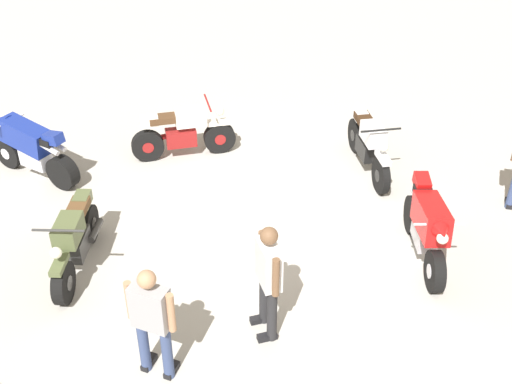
{
  "coord_description": "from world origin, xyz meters",
  "views": [
    {
      "loc": [
        -3.87,
        7.25,
        6.18
      ],
      "look_at": [
        0.08,
        0.21,
        0.75
      ],
      "focal_mm": 44.82,
      "sensor_mm": 36.0,
      "label": 1
    }
  ],
  "objects_px": {
    "motorcycle_cream_vintage": "(183,133)",
    "motorcycle_silver_cruiser": "(369,144)",
    "person_in_white_shirt": "(268,275)",
    "motorcycle_blue_sportbike": "(31,147)",
    "person_in_gray_shirt": "(152,318)",
    "motorcycle_olive_vintage": "(75,241)",
    "motorcycle_red_sportbike": "(428,226)"
  },
  "relations": [
    {
      "from": "motorcycle_cream_vintage",
      "to": "motorcycle_silver_cruiser",
      "type": "distance_m",
      "value": 3.41
    },
    {
      "from": "motorcycle_silver_cruiser",
      "to": "person_in_white_shirt",
      "type": "distance_m",
      "value": 4.42
    },
    {
      "from": "motorcycle_blue_sportbike",
      "to": "motorcycle_cream_vintage",
      "type": "bearing_deg",
      "value": -133.58
    },
    {
      "from": "motorcycle_cream_vintage",
      "to": "motorcycle_blue_sportbike",
      "type": "relative_size",
      "value": 0.79
    },
    {
      "from": "person_in_gray_shirt",
      "to": "motorcycle_blue_sportbike",
      "type": "bearing_deg",
      "value": 53.82
    },
    {
      "from": "motorcycle_silver_cruiser",
      "to": "person_in_gray_shirt",
      "type": "height_order",
      "value": "person_in_gray_shirt"
    },
    {
      "from": "motorcycle_cream_vintage",
      "to": "motorcycle_silver_cruiser",
      "type": "bearing_deg",
      "value": -21.26
    },
    {
      "from": "motorcycle_cream_vintage",
      "to": "motorcycle_blue_sportbike",
      "type": "bearing_deg",
      "value": -177.4
    },
    {
      "from": "person_in_white_shirt",
      "to": "motorcycle_blue_sportbike",
      "type": "bearing_deg",
      "value": -59.46
    },
    {
      "from": "motorcycle_silver_cruiser",
      "to": "motorcycle_blue_sportbike",
      "type": "relative_size",
      "value": 0.87
    },
    {
      "from": "motorcycle_olive_vintage",
      "to": "person_in_white_shirt",
      "type": "relative_size",
      "value": 1.09
    },
    {
      "from": "motorcycle_olive_vintage",
      "to": "motorcycle_red_sportbike",
      "type": "bearing_deg",
      "value": 94.52
    },
    {
      "from": "motorcycle_silver_cruiser",
      "to": "motorcycle_olive_vintage",
      "type": "bearing_deg",
      "value": -69.05
    },
    {
      "from": "person_in_white_shirt",
      "to": "motorcycle_cream_vintage",
      "type": "bearing_deg",
      "value": -88.26
    },
    {
      "from": "motorcycle_silver_cruiser",
      "to": "motorcycle_blue_sportbike",
      "type": "bearing_deg",
      "value": -97.42
    },
    {
      "from": "motorcycle_olive_vintage",
      "to": "person_in_white_shirt",
      "type": "bearing_deg",
      "value": 67.62
    },
    {
      "from": "motorcycle_olive_vintage",
      "to": "person_in_white_shirt",
      "type": "distance_m",
      "value": 3.05
    },
    {
      "from": "motorcycle_cream_vintage",
      "to": "motorcycle_blue_sportbike",
      "type": "height_order",
      "value": "motorcycle_blue_sportbike"
    },
    {
      "from": "motorcycle_cream_vintage",
      "to": "person_in_white_shirt",
      "type": "relative_size",
      "value": 0.93
    },
    {
      "from": "motorcycle_silver_cruiser",
      "to": "motorcycle_blue_sportbike",
      "type": "distance_m",
      "value": 5.96
    },
    {
      "from": "motorcycle_red_sportbike",
      "to": "person_in_white_shirt",
      "type": "xyz_separation_m",
      "value": [
        1.33,
        2.43,
        0.35
      ]
    },
    {
      "from": "motorcycle_cream_vintage",
      "to": "person_in_white_shirt",
      "type": "distance_m",
      "value": 4.74
    },
    {
      "from": "motorcycle_red_sportbike",
      "to": "person_in_white_shirt",
      "type": "distance_m",
      "value": 2.79
    },
    {
      "from": "motorcycle_silver_cruiser",
      "to": "motorcycle_blue_sportbike",
      "type": "xyz_separation_m",
      "value": [
        5.08,
        3.12,
        0.07
      ]
    },
    {
      "from": "motorcycle_olive_vintage",
      "to": "person_in_white_shirt",
      "type": "height_order",
      "value": "person_in_white_shirt"
    },
    {
      "from": "motorcycle_cream_vintage",
      "to": "person_in_gray_shirt",
      "type": "xyz_separation_m",
      "value": [
        -2.68,
        4.44,
        0.42
      ]
    },
    {
      "from": "motorcycle_red_sportbike",
      "to": "motorcycle_silver_cruiser",
      "type": "bearing_deg",
      "value": -169.25
    },
    {
      "from": "motorcycle_blue_sportbike",
      "to": "motorcycle_olive_vintage",
      "type": "distance_m",
      "value": 2.84
    },
    {
      "from": "person_in_gray_shirt",
      "to": "motorcycle_olive_vintage",
      "type": "bearing_deg",
      "value": 57.85
    },
    {
      "from": "motorcycle_cream_vintage",
      "to": "motorcycle_silver_cruiser",
      "type": "height_order",
      "value": "motorcycle_silver_cruiser"
    },
    {
      "from": "motorcycle_red_sportbike",
      "to": "motorcycle_silver_cruiser",
      "type": "height_order",
      "value": "motorcycle_red_sportbike"
    },
    {
      "from": "motorcycle_olive_vintage",
      "to": "motorcycle_silver_cruiser",
      "type": "bearing_deg",
      "value": 122.72
    }
  ]
}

